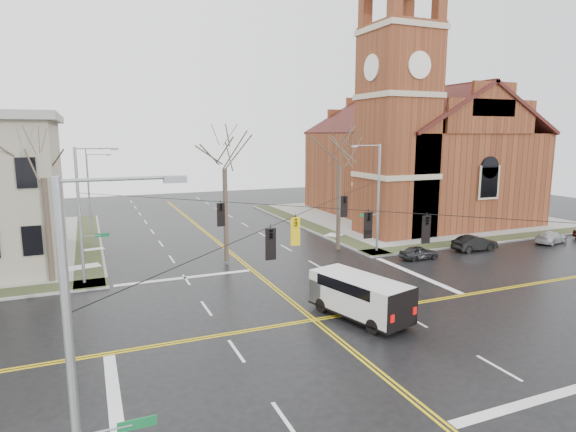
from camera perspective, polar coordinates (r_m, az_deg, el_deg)
name	(u,v)px	position (r m, az deg, el deg)	size (l,w,h in m)	color
ground	(314,320)	(26.80, 3.10, -12.19)	(120.00, 120.00, 0.00)	black
sidewalks	(314,319)	(26.77, 3.10, -12.04)	(80.00, 80.00, 0.17)	gray
road_markings	(314,320)	(26.79, 3.10, -12.18)	(100.00, 100.00, 0.01)	gold
church	(412,147)	(59.12, 14.48, 7.92)	(24.28, 27.48, 27.50)	#602D19
signal_pole_ne	(377,195)	(40.80, 10.46, 2.47)	(2.75, 0.22, 9.00)	gray
signal_pole_nw	(82,212)	(34.21, -23.20, 0.46)	(2.75, 0.22, 9.00)	gray
signal_pole_sw	(80,367)	(11.96, -23.43, -16.11)	(2.75, 0.22, 9.00)	gray
span_wires	(315,207)	(25.15, 3.22, 1.03)	(23.02, 23.02, 0.03)	black
traffic_signals	(321,224)	(24.69, 3.89, -0.91)	(8.21, 8.26, 1.30)	black
streetlight_north_a	(90,191)	(50.64, -22.37, 2.74)	(2.30, 0.20, 8.00)	gray
streetlight_north_b	(88,175)	(70.55, -22.57, 4.50)	(2.30, 0.20, 8.00)	gray
cargo_van	(356,293)	(27.01, 8.12, -9.05)	(3.80, 6.37, 2.28)	silver
parked_car_a	(419,253)	(40.23, 15.25, -4.20)	(1.29, 3.20, 1.09)	black
parked_car_b	(475,243)	(44.62, 21.25, -3.01)	(1.40, 4.01, 1.32)	black
parked_car_c	(551,237)	(50.65, 28.70, -2.22)	(1.56, 3.85, 1.12)	#BBBBBE
tree_nw_far	(43,171)	(35.33, -27.03, 4.77)	(4.00, 4.00, 10.47)	#3E3227
tree_nw_near	(224,162)	(36.84, -7.54, 6.36)	(4.00, 4.00, 10.87)	#3E3227
tree_ne	(339,159)	(40.79, 6.12, 6.71)	(4.00, 4.00, 10.88)	#3E3227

